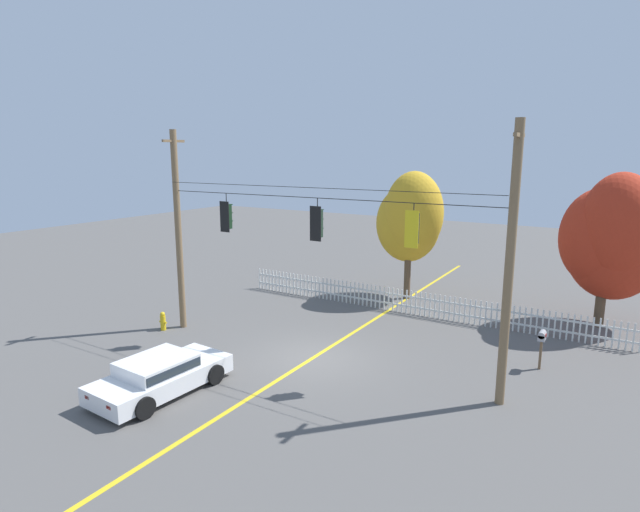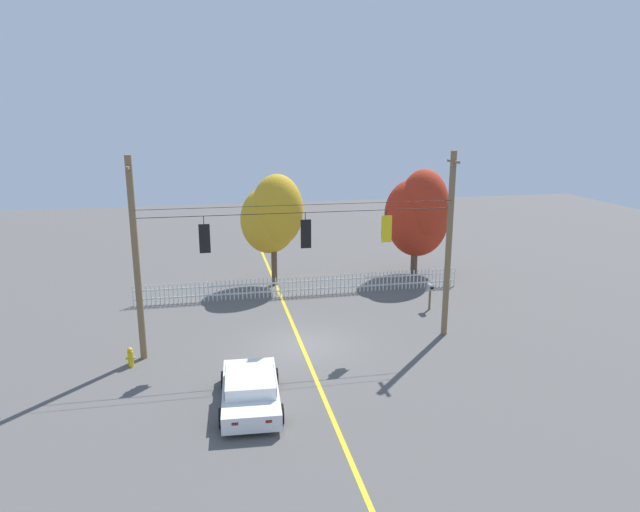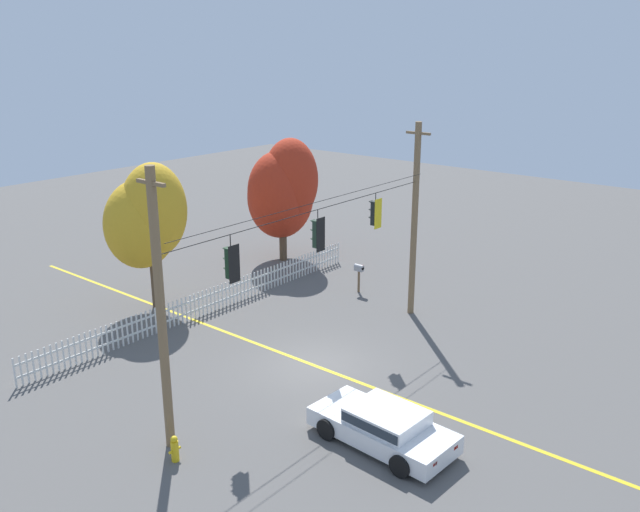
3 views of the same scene
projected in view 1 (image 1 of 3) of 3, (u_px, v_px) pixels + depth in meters
The scene contains 12 objects.
ground at pixel (313, 358), 18.36m from camera, with size 80.00×80.00×0.00m, color #565451.
lane_centerline_stripe at pixel (313, 358), 18.36m from camera, with size 0.16×36.00×0.01m, color gold.
signal_support_span at pixel (313, 244), 17.54m from camera, with size 13.22×1.10×8.13m.
traffic_signal_southbound_primary at pixel (227, 216), 19.35m from camera, with size 0.43×0.38×1.46m.
traffic_signal_northbound_primary at pixel (317, 223), 17.28m from camera, with size 0.43×0.38×1.45m.
traffic_signal_northbound_secondary at pixel (413, 229), 15.52m from camera, with size 0.43×0.38×1.35m.
white_picket_fence at pixel (413, 302), 23.26m from camera, with size 17.69×0.06×1.10m.
autumn_maple_near_fence at pixel (411, 219), 25.29m from camera, with size 3.51×3.07×6.38m.
autumn_maple_mid at pixel (611, 239), 21.04m from camera, with size 3.98×3.70×6.51m.
parked_car at pixel (160, 374), 15.59m from camera, with size 2.23×4.38×1.15m.
fire_hydrant at pixel (163, 321), 21.20m from camera, with size 0.38×0.22×0.78m.
roadside_mailbox at pixel (542, 338), 17.21m from camera, with size 0.25×0.44×1.36m.
Camera 1 is at (9.22, -14.61, 7.21)m, focal length 28.75 mm.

